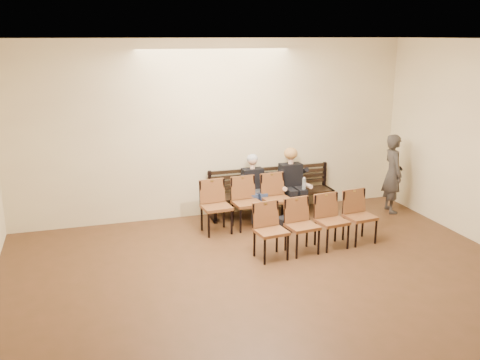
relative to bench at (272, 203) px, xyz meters
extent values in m
plane|color=#53311C|center=(-1.10, -4.65, -0.23)|extent=(10.00, 10.00, 0.00)
cube|color=#FAEAB3|center=(-1.10, 0.35, 1.52)|extent=(8.00, 0.02, 3.50)
cube|color=white|center=(-1.10, -4.65, 3.27)|extent=(8.00, 10.00, 0.02)
cube|color=black|center=(0.00, 0.00, 0.00)|extent=(2.60, 0.90, 0.45)
cube|color=silver|center=(-0.42, -0.25, 0.36)|extent=(0.40, 0.34, 0.26)
cylinder|color=silver|center=(0.52, -0.40, 0.35)|extent=(0.08, 0.08, 0.25)
cube|color=black|center=(-0.09, -1.02, -0.09)|extent=(0.42, 0.35, 0.27)
imported|color=#342F2B|center=(2.40, -0.60, 0.71)|extent=(0.56, 0.75, 1.87)
cube|color=brown|center=(-0.75, -0.65, 0.26)|extent=(1.79, 0.69, 0.98)
cube|color=brown|center=(0.05, -2.02, 0.24)|extent=(2.29, 0.77, 0.92)
camera|label=1|loc=(-3.74, -9.76, 3.33)|focal=40.00mm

